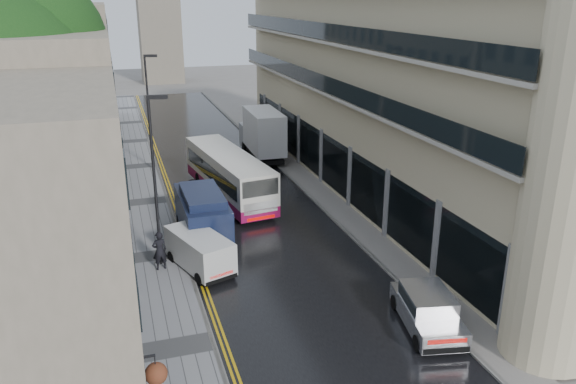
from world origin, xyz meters
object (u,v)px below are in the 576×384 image
tree_far (35,97)px  navy_van (188,229)px  silver_hatchback (419,332)px  white_lorry (254,140)px  cream_bus (228,191)px  lamp_post_near (155,184)px  white_van (199,267)px  pedestrian (160,251)px  lamp_post_far (149,114)px

tree_far → navy_van: tree_far is taller
silver_hatchback → white_lorry: bearing=100.9°
cream_bus → white_lorry: (4.13, 9.88, 0.53)m
white_lorry → lamp_post_near: size_ratio=0.93×
white_lorry → silver_hatchback: white_lorry is taller
white_lorry → white_van: 19.58m
cream_bus → white_van: 8.87m
white_van → navy_van: navy_van is taller
tree_far → pedestrian: (6.33, -15.41, -5.14)m
cream_bus → pedestrian: size_ratio=5.62×
lamp_post_near → lamp_post_far: (0.96, 16.40, 0.11)m
lamp_post_near → white_van: bearing=-48.7°
navy_van → pedestrian: size_ratio=2.95×
white_van → lamp_post_far: size_ratio=0.48×
white_lorry → pedestrian: size_ratio=3.96×
white_lorry → navy_van: bearing=-114.4°
lamp_post_near → lamp_post_far: size_ratio=0.97×
white_lorry → silver_hatchback: (-0.17, -25.66, -1.22)m
tree_far → cream_bus: (10.97, -9.08, -4.73)m
tree_far → white_lorry: (15.10, 0.80, -4.20)m
tree_far → silver_hatchback: size_ratio=2.93×
silver_hatchback → white_van: white_van is taller
white_van → lamp_post_near: (-1.49, 2.57, 3.31)m
cream_bus → white_van: (-3.07, -8.30, -0.55)m
silver_hatchback → lamp_post_far: lamp_post_far is taller
white_van → pedestrian: bearing=109.3°
white_lorry → cream_bus: bearing=-111.4°
cream_bus → pedestrian: 7.86m
white_lorry → lamp_post_far: 8.11m
silver_hatchback → white_van: bearing=144.4°
silver_hatchback → lamp_post_near: 13.61m
navy_van → lamp_post_near: 3.23m
tree_far → white_van: bearing=-65.6°
cream_bus → lamp_post_far: bearing=100.5°
white_van → pedestrian: 2.52m
white_van → lamp_post_near: lamp_post_near is taller
silver_hatchback → lamp_post_near: (-8.52, 10.05, 3.44)m
tree_far → lamp_post_far: (7.37, 1.59, -1.86)m
tree_far → lamp_post_near: (6.41, -14.81, -1.97)m
silver_hatchback → lamp_post_far: (-7.55, 26.45, 3.55)m
white_lorry → silver_hatchback: 25.69m
silver_hatchback → pedestrian: size_ratio=2.19×
navy_van → lamp_post_far: bearing=91.5°
white_van → navy_van: size_ratio=0.72×
white_lorry → pedestrian: (-8.76, -16.21, -0.94)m
pedestrian → lamp_post_near: (0.07, 0.60, 3.17)m
silver_hatchback → navy_van: 12.83m
cream_bus → lamp_post_near: lamp_post_near is taller
silver_hatchback → white_van: (-7.02, 7.48, 0.13)m
cream_bus → navy_van: cream_bus is taller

